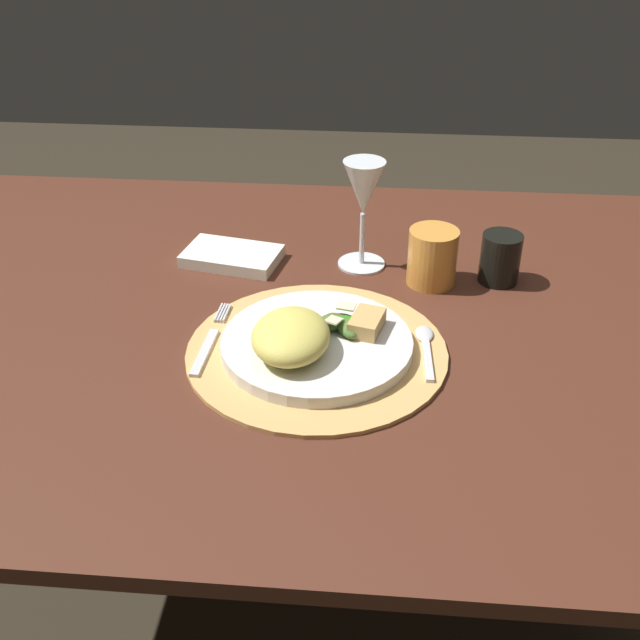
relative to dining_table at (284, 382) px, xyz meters
The scene contains 13 objects.
ground_plane 0.62m from the dining_table, ahead, with size 6.00×6.00×0.00m, color #30291D.
dining_table is the anchor object (origin of this frame).
placemat 0.17m from the dining_table, 58.50° to the right, with size 0.34×0.34×0.01m, color tan.
dinner_plate 0.18m from the dining_table, 58.50° to the right, with size 0.25×0.25×0.02m, color silver.
pasta_serving 0.21m from the dining_table, 77.21° to the right, with size 0.12×0.10×0.05m, color #DACA5A.
salad_greens 0.19m from the dining_table, 37.94° to the right, with size 0.07×0.07×0.02m.
bread_piece 0.21m from the dining_table, 29.64° to the right, with size 0.06×0.04×0.02m, color tan.
fork 0.18m from the dining_table, 132.08° to the right, with size 0.02×0.17×0.00m.
spoon 0.25m from the dining_table, 19.89° to the right, with size 0.02×0.13×0.01m.
napkin 0.22m from the dining_table, 123.54° to the left, with size 0.15×0.09×0.02m, color white.
wine_glass 0.31m from the dining_table, 55.17° to the left, with size 0.07×0.07×0.17m.
amber_tumbler 0.29m from the dining_table, 26.75° to the left, with size 0.07×0.07×0.09m, color gold.
dark_tumbler 0.37m from the dining_table, 20.98° to the left, with size 0.06×0.06×0.08m, color black.
Camera 1 is at (0.13, -0.93, 1.33)m, focal length 43.59 mm.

